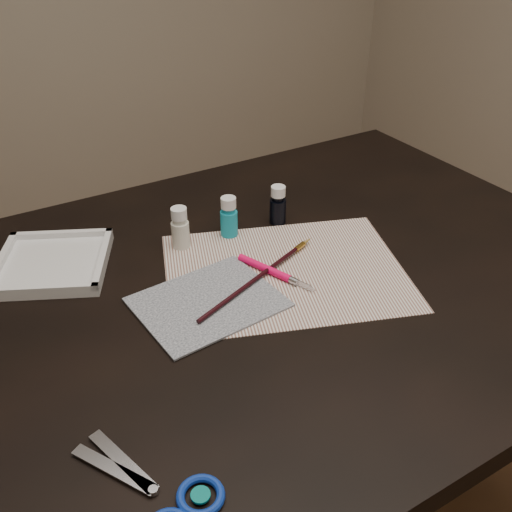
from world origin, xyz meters
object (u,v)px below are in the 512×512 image
paper (285,271)px  paint_bottle_cyan (229,217)px  palette_tray (52,262)px  scissors (136,487)px  paint_bottle_white (180,228)px  paint_bottle_navy (278,205)px  canvas (208,302)px

paper → paint_bottle_cyan: size_ratio=5.12×
paper → palette_tray: (-0.34, 0.22, 0.01)m
paper → palette_tray: 0.41m
scissors → palette_tray: bearing=-34.2°
paper → palette_tray: palette_tray is taller
paper → paint_bottle_white: 0.21m
paint_bottle_white → scissors: (-0.25, -0.44, -0.03)m
paint_bottle_cyan → palette_tray: bearing=169.5°
paint_bottle_cyan → paint_bottle_navy: 0.11m
paint_bottle_cyan → scissors: bearing=-129.0°
scissors → palette_tray: 0.49m
paint_bottle_cyan → palette_tray: paint_bottle_cyan is taller
paint_bottle_navy → scissors: bearing=-136.9°
canvas → paint_bottle_cyan: 0.22m
paper → paint_bottle_cyan: (-0.02, 0.16, 0.04)m
paper → scissors: bearing=-143.8°
paper → paint_bottle_cyan: paint_bottle_cyan is taller
canvas → palette_tray: (-0.19, 0.23, 0.01)m
paint_bottle_white → scissors: 0.51m
scissors → palette_tray: size_ratio=1.13×
paper → palette_tray: bearing=147.7°
paint_bottle_navy → scissors: 0.63m
paint_bottle_white → paint_bottle_navy: 0.20m
paint_bottle_cyan → scissors: size_ratio=0.38×
paint_bottle_white → paint_bottle_cyan: 0.10m
paper → paint_bottle_navy: 0.18m
paper → paint_bottle_navy: size_ratio=5.21×
paint_bottle_navy → scissors: (-0.46, -0.43, -0.03)m
paint_bottle_white → paint_bottle_cyan: same height
canvas → paint_bottle_navy: paint_bottle_navy is taller
paint_bottle_white → scissors: paint_bottle_white is taller
palette_tray → paper: bearing=-32.3°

